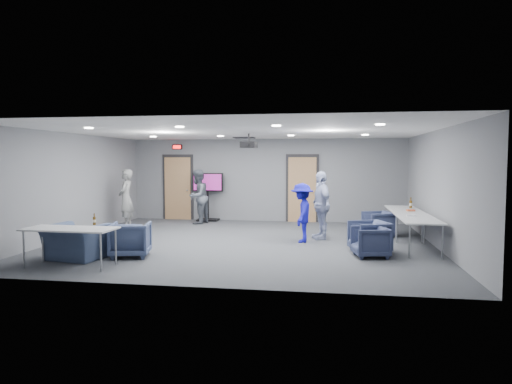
# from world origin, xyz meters

# --- Properties ---
(floor) EXTENTS (9.00, 9.00, 0.00)m
(floor) POSITION_xyz_m (0.00, 0.00, 0.00)
(floor) COLOR #35383C
(floor) RESTS_ON ground
(ceiling) EXTENTS (9.00, 9.00, 0.00)m
(ceiling) POSITION_xyz_m (0.00, 0.00, 2.70)
(ceiling) COLOR white
(ceiling) RESTS_ON wall_back
(wall_back) EXTENTS (9.00, 0.02, 2.70)m
(wall_back) POSITION_xyz_m (0.00, 4.00, 1.35)
(wall_back) COLOR slate
(wall_back) RESTS_ON floor
(wall_front) EXTENTS (9.00, 0.02, 2.70)m
(wall_front) POSITION_xyz_m (0.00, -4.00, 1.35)
(wall_front) COLOR slate
(wall_front) RESTS_ON floor
(wall_left) EXTENTS (0.02, 8.00, 2.70)m
(wall_left) POSITION_xyz_m (-4.50, 0.00, 1.35)
(wall_left) COLOR slate
(wall_left) RESTS_ON floor
(wall_right) EXTENTS (0.02, 8.00, 2.70)m
(wall_right) POSITION_xyz_m (4.50, 0.00, 1.35)
(wall_right) COLOR slate
(wall_right) RESTS_ON floor
(door_left) EXTENTS (1.06, 0.17, 2.24)m
(door_left) POSITION_xyz_m (-3.00, 3.95, 1.07)
(door_left) COLOR black
(door_left) RESTS_ON wall_back
(door_right) EXTENTS (1.06, 0.17, 2.24)m
(door_right) POSITION_xyz_m (1.20, 3.95, 1.07)
(door_right) COLOR black
(door_right) RESTS_ON wall_back
(exit_sign) EXTENTS (0.32, 0.08, 0.16)m
(exit_sign) POSITION_xyz_m (-3.00, 3.93, 2.45)
(exit_sign) COLOR black
(exit_sign) RESTS_ON wall_back
(hvac_diffuser) EXTENTS (0.60, 0.60, 0.03)m
(hvac_diffuser) POSITION_xyz_m (-0.50, 2.80, 2.69)
(hvac_diffuser) COLOR black
(hvac_diffuser) RESTS_ON ceiling
(downlights) EXTENTS (6.18, 3.78, 0.02)m
(downlights) POSITION_xyz_m (0.00, 0.00, 2.68)
(downlights) COLOR white
(downlights) RESTS_ON ceiling
(person_a) EXTENTS (0.51, 0.69, 1.74)m
(person_a) POSITION_xyz_m (-3.90, 1.85, 0.87)
(person_a) COLOR gray
(person_a) RESTS_ON floor
(person_b) EXTENTS (0.83, 0.97, 1.72)m
(person_b) POSITION_xyz_m (-2.03, 3.00, 0.86)
(person_b) COLOR #575D68
(person_b) RESTS_ON floor
(person_c) EXTENTS (0.75, 1.10, 1.73)m
(person_c) POSITION_xyz_m (1.85, 0.79, 0.86)
(person_c) COLOR #A1ACCF
(person_c) RESTS_ON floor
(person_d) EXTENTS (0.57, 0.95, 1.45)m
(person_d) POSITION_xyz_m (1.40, 0.25, 0.72)
(person_d) COLOR #18189D
(person_d) RESTS_ON floor
(chair_right_a) EXTENTS (0.91, 0.90, 0.66)m
(chair_right_a) POSITION_xyz_m (3.35, 1.46, 0.33)
(chair_right_a) COLOR #3A4364
(chair_right_a) RESTS_ON floor
(chair_right_b) EXTENTS (0.97, 0.95, 0.69)m
(chair_right_b) POSITION_xyz_m (2.92, -0.79, 0.35)
(chair_right_b) COLOR #3B4567
(chair_right_b) RESTS_ON floor
(chair_right_c) EXTENTS (0.82, 0.80, 0.63)m
(chair_right_c) POSITION_xyz_m (2.90, -1.26, 0.32)
(chair_right_c) COLOR #313855
(chair_right_c) RESTS_ON floor
(chair_front_a) EXTENTS (0.93, 0.95, 0.72)m
(chair_front_a) POSITION_xyz_m (-2.02, -2.00, 0.36)
(chair_front_a) COLOR #3E4A6B
(chair_front_a) RESTS_ON floor
(chair_front_b) EXTENTS (1.21, 1.10, 0.70)m
(chair_front_b) POSITION_xyz_m (-3.03, -2.40, 0.35)
(chair_front_b) COLOR #3D4C6A
(chair_front_b) RESTS_ON floor
(table_right_a) EXTENTS (0.78, 1.86, 0.73)m
(table_right_a) POSITION_xyz_m (4.00, 1.50, 0.69)
(table_right_a) COLOR silver
(table_right_a) RESTS_ON floor
(table_right_b) EXTENTS (0.80, 1.91, 0.73)m
(table_right_b) POSITION_xyz_m (4.00, -0.40, 0.69)
(table_right_b) COLOR silver
(table_right_b) RESTS_ON floor
(table_front_left) EXTENTS (1.73, 0.75, 0.73)m
(table_front_left) POSITION_xyz_m (-2.77, -3.00, 0.68)
(table_front_left) COLOR silver
(table_front_left) RESTS_ON floor
(bottle_front) EXTENTS (0.06, 0.06, 0.23)m
(bottle_front) POSITION_xyz_m (-2.52, -2.54, 0.81)
(bottle_front) COLOR #593B0F
(bottle_front) RESTS_ON table_front_left
(bottle_right) EXTENTS (0.08, 0.08, 0.29)m
(bottle_right) POSITION_xyz_m (4.21, 1.71, 0.84)
(bottle_right) COLOR #593B0F
(bottle_right) RESTS_ON table_right_a
(snack_box) EXTENTS (0.21, 0.16, 0.04)m
(snack_box) POSITION_xyz_m (4.08, 0.98, 0.75)
(snack_box) COLOR #C55631
(snack_box) RESTS_ON table_right_a
(wrapper) EXTENTS (0.20, 0.14, 0.04)m
(wrapper) POSITION_xyz_m (3.91, -0.10, 0.75)
(wrapper) COLOR silver
(wrapper) RESTS_ON table_right_b
(tv_stand) EXTENTS (1.04, 0.49, 1.59)m
(tv_stand) POSITION_xyz_m (-1.90, 3.75, 0.90)
(tv_stand) COLOR black
(tv_stand) RESTS_ON floor
(projector) EXTENTS (0.42, 0.39, 0.37)m
(projector) POSITION_xyz_m (0.01, 0.71, 2.40)
(projector) COLOR black
(projector) RESTS_ON ceiling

